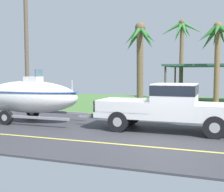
{
  "coord_description": "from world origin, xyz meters",
  "views": [
    {
      "loc": [
        1.79,
        -10.65,
        2.28
      ],
      "look_at": [
        -2.59,
        1.5,
        1.28
      ],
      "focal_mm": 47.36,
      "sensor_mm": 36.0,
      "label": 1
    }
  ],
  "objects": [
    {
      "name": "palm_tree_far_left",
      "position": [
        -1.14,
        14.26,
        4.95
      ],
      "size": [
        3.47,
        2.59,
        6.66
      ],
      "color": "brown",
      "rests_on": "ground"
    },
    {
      "name": "palm_tree_mid",
      "position": [
        1.67,
        9.39,
        4.19
      ],
      "size": [
        2.74,
        2.72,
        5.53
      ],
      "color": "brown",
      "rests_on": "ground"
    },
    {
      "name": "boat_on_trailer",
      "position": [
        -6.54,
        0.96,
        1.19
      ],
      "size": [
        6.29,
        2.25,
        2.45
      ],
      "color": "gray",
      "rests_on": "ground"
    },
    {
      "name": "palm_tree_near_left",
      "position": [
        -3.13,
        8.36,
        4.02
      ],
      "size": [
        2.66,
        2.76,
        5.59
      ],
      "color": "brown",
      "rests_on": "ground"
    },
    {
      "name": "utility_pole",
      "position": [
        -9.27,
        4.64,
        4.04
      ],
      "size": [
        0.24,
        1.8,
        7.78
      ],
      "color": "brown",
      "rests_on": "ground"
    },
    {
      "name": "ground",
      "position": [
        0.0,
        8.38,
        -0.01
      ],
      "size": [
        36.0,
        22.0,
        0.11
      ],
      "color": "#38383D"
    },
    {
      "name": "pickup_truck_towing",
      "position": [
        0.18,
        0.96,
        1.04
      ],
      "size": [
        5.62,
        1.98,
        1.87
      ],
      "color": "silver",
      "rests_on": "ground"
    },
    {
      "name": "carport_awning",
      "position": [
        1.37,
        12.86,
        2.79
      ],
      "size": [
        6.76,
        5.53,
        2.91
      ],
      "color": "#4C4238",
      "rests_on": "ground"
    }
  ]
}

